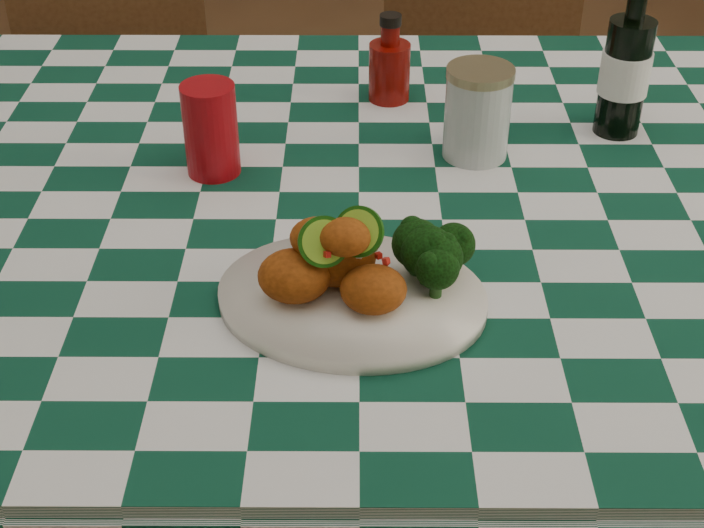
# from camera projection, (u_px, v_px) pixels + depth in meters

# --- Properties ---
(dining_table) EXTENTS (1.66, 1.06, 0.79)m
(dining_table) POSITION_uv_depth(u_px,v_px,m) (358.00, 413.00, 1.49)
(dining_table) COLOR #0C3D29
(dining_table) RESTS_ON ground
(plate) EXTENTS (0.33, 0.27, 0.02)m
(plate) POSITION_uv_depth(u_px,v_px,m) (352.00, 298.00, 1.06)
(plate) COLOR white
(plate) RESTS_ON dining_table
(fried_chicken_pile) EXTENTS (0.15, 0.11, 0.09)m
(fried_chicken_pile) POSITION_uv_depth(u_px,v_px,m) (345.00, 256.00, 1.03)
(fried_chicken_pile) COLOR #A5460F
(fried_chicken_pile) RESTS_ON plate
(broccoli_side) EXTENTS (0.09, 0.09, 0.07)m
(broccoli_side) POSITION_uv_depth(u_px,v_px,m) (438.00, 261.00, 1.05)
(broccoli_side) COLOR black
(broccoli_side) RESTS_ON plate
(red_tumbler) EXTENTS (0.09, 0.09, 0.12)m
(red_tumbler) POSITION_uv_depth(u_px,v_px,m) (211.00, 130.00, 1.27)
(red_tumbler) COLOR #95080E
(red_tumbler) RESTS_ON dining_table
(ketchup_bottle) EXTENTS (0.07, 0.07, 0.13)m
(ketchup_bottle) POSITION_uv_depth(u_px,v_px,m) (390.00, 58.00, 1.45)
(ketchup_bottle) COLOR #6B0905
(ketchup_bottle) RESTS_ON dining_table
(mason_jar) EXTENTS (0.10, 0.10, 0.13)m
(mason_jar) POSITION_uv_depth(u_px,v_px,m) (477.00, 113.00, 1.31)
(mason_jar) COLOR #B2BCBA
(mason_jar) RESTS_ON dining_table
(beer_bottle) EXTENTS (0.08, 0.08, 0.23)m
(beer_bottle) POSITION_uv_depth(u_px,v_px,m) (628.00, 54.00, 1.33)
(beer_bottle) COLOR black
(beer_bottle) RESTS_ON dining_table
(wooden_chair_left) EXTENTS (0.48, 0.50, 0.85)m
(wooden_chair_left) POSITION_uv_depth(u_px,v_px,m) (134.00, 172.00, 2.02)
(wooden_chair_left) COLOR #472814
(wooden_chair_left) RESTS_ON ground
(wooden_chair_right) EXTENTS (0.45, 0.46, 0.91)m
(wooden_chair_right) POSITION_uv_depth(u_px,v_px,m) (477.00, 144.00, 2.05)
(wooden_chair_right) COLOR #472814
(wooden_chair_right) RESTS_ON ground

